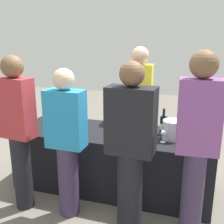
% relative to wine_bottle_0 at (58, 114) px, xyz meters
% --- Properties ---
extents(ground_plane, '(12.00, 12.00, 0.00)m').
position_rel_wine_bottle_0_xyz_m(ground_plane, '(0.80, -0.14, -0.84)').
color(ground_plane, slate).
extents(tasting_table, '(2.36, 0.82, 0.73)m').
position_rel_wine_bottle_0_xyz_m(tasting_table, '(0.80, -0.14, -0.48)').
color(tasting_table, black).
rests_on(tasting_table, ground_plane).
extents(wine_bottle_0, '(0.08, 0.08, 0.32)m').
position_rel_wine_bottle_0_xyz_m(wine_bottle_0, '(0.00, 0.00, 0.00)').
color(wine_bottle_0, black).
rests_on(wine_bottle_0, tasting_table).
extents(wine_bottle_1, '(0.08, 0.08, 0.34)m').
position_rel_wine_bottle_0_xyz_m(wine_bottle_1, '(1.03, 0.07, 0.01)').
color(wine_bottle_1, black).
rests_on(wine_bottle_1, tasting_table).
extents(wine_bottle_2, '(0.07, 0.07, 0.30)m').
position_rel_wine_bottle_0_xyz_m(wine_bottle_2, '(1.23, -0.03, -0.00)').
color(wine_bottle_2, black).
rests_on(wine_bottle_2, tasting_table).
extents(wine_bottle_3, '(0.08, 0.08, 0.31)m').
position_rel_wine_bottle_0_xyz_m(wine_bottle_3, '(1.40, -0.04, 0.00)').
color(wine_bottle_3, black).
rests_on(wine_bottle_3, tasting_table).
extents(wine_bottle_4, '(0.07, 0.07, 0.32)m').
position_rel_wine_bottle_0_xyz_m(wine_bottle_4, '(1.69, -0.01, 0.00)').
color(wine_bottle_4, black).
rests_on(wine_bottle_4, tasting_table).
extents(wine_glass_0, '(0.07, 0.07, 0.15)m').
position_rel_wine_bottle_0_xyz_m(wine_glass_0, '(0.28, -0.35, -0.01)').
color(wine_glass_0, silver).
rests_on(wine_glass_0, tasting_table).
extents(wine_glass_1, '(0.07, 0.07, 0.14)m').
position_rel_wine_bottle_0_xyz_m(wine_glass_1, '(1.29, -0.34, -0.02)').
color(wine_glass_1, silver).
rests_on(wine_glass_1, tasting_table).
extents(wine_glass_2, '(0.06, 0.06, 0.14)m').
position_rel_wine_bottle_0_xyz_m(wine_glass_2, '(1.43, -0.29, -0.01)').
color(wine_glass_2, silver).
rests_on(wine_glass_2, tasting_table).
extents(ice_bucket, '(0.24, 0.24, 0.22)m').
position_rel_wine_bottle_0_xyz_m(ice_bucket, '(1.53, -0.16, -0.01)').
color(ice_bucket, silver).
rests_on(ice_bucket, tasting_table).
extents(server_pouring, '(0.35, 0.23, 1.73)m').
position_rel_wine_bottle_0_xyz_m(server_pouring, '(1.01, 0.45, 0.12)').
color(server_pouring, '#3F3351').
rests_on(server_pouring, ground_plane).
extents(guest_0, '(0.37, 0.23, 1.67)m').
position_rel_wine_bottle_0_xyz_m(guest_0, '(0.00, -0.84, 0.08)').
color(guest_0, black).
rests_on(guest_0, ground_plane).
extents(guest_1, '(0.38, 0.21, 1.56)m').
position_rel_wine_bottle_0_xyz_m(guest_1, '(0.53, -0.80, -0.00)').
color(guest_1, '#3F3351').
rests_on(guest_1, ground_plane).
extents(guest_2, '(0.44, 0.26, 1.65)m').
position_rel_wine_bottle_0_xyz_m(guest_2, '(1.21, -0.86, 0.04)').
color(guest_2, black).
rests_on(guest_2, ground_plane).
extents(guest_3, '(0.37, 0.23, 1.74)m').
position_rel_wine_bottle_0_xyz_m(guest_3, '(1.78, -0.78, 0.13)').
color(guest_3, '#3F3351').
rests_on(guest_3, ground_plane).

